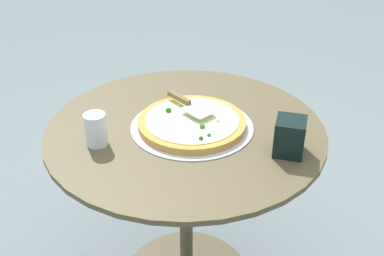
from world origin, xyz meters
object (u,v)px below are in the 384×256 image
(pizza_server, at_px, (188,104))
(napkin_dispenser, at_px, (290,136))
(drinking_cup, at_px, (96,130))
(pizza_on_tray, at_px, (192,123))
(patio_table, at_px, (186,173))

(pizza_server, xyz_separation_m, napkin_dispenser, (-0.29, -0.26, 0.01))
(pizza_server, distance_m, drinking_cup, 0.34)
(pizza_on_tray, relative_size, pizza_server, 2.01)
(pizza_on_tray, bearing_deg, drinking_cup, 97.30)
(pizza_on_tray, xyz_separation_m, pizza_server, (0.07, -0.00, 0.04))
(patio_table, distance_m, drinking_cup, 0.39)
(pizza_on_tray, relative_size, napkin_dispenser, 3.63)
(pizza_on_tray, height_order, napkin_dispenser, napkin_dispenser)
(patio_table, xyz_separation_m, drinking_cup, (-0.05, 0.30, 0.25))
(pizza_server, height_order, drinking_cup, drinking_cup)
(drinking_cup, bearing_deg, pizza_on_tray, -82.70)
(patio_table, distance_m, pizza_on_tray, 0.21)
(patio_table, relative_size, napkin_dispenser, 8.23)
(drinking_cup, relative_size, napkin_dispenser, 0.94)
(patio_table, height_order, drinking_cup, drinking_cup)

